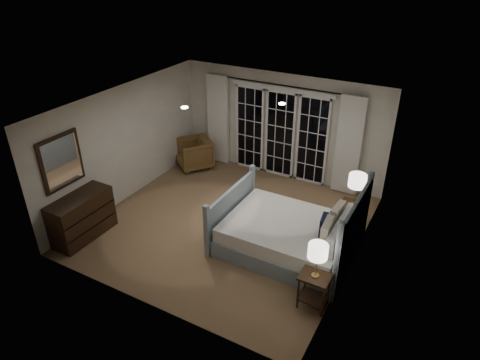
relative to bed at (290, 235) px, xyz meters
The scene contains 20 objects.
floor 1.46m from the bed, behind, with size 5.00×5.00×0.00m, color brown.
ceiling 2.58m from the bed, behind, with size 5.00×5.00×0.00m, color silver.
wall_left 4.02m from the bed, behind, with size 0.02×5.00×2.50m, color beige.
wall_right 1.43m from the bed, ahead, with size 0.02×5.00×2.50m, color beige.
wall_back 3.17m from the bed, 117.73° to the left, with size 5.00×0.02×2.50m, color beige.
wall_front 2.86m from the bed, 121.37° to the right, with size 5.00×0.02×2.50m, color beige.
french_doors 3.09m from the bed, 118.09° to the left, with size 2.50×0.04×2.20m.
curtain_rod 3.51m from the bed, 118.64° to the left, with size 0.03×0.03×3.50m, color black.
curtain_left 4.07m from the bed, 140.04° to the left, with size 0.55×0.10×2.25m, color silver.
curtain_right 2.70m from the bed, 84.69° to the left, with size 0.55×0.10×2.25m, color silver.
downlight_a 2.36m from the bed, 127.92° to the left, with size 0.12×0.12×0.01m, color white.
downlight_b 2.95m from the bed, behind, with size 0.12×0.12×0.01m, color white.
bed is the anchor object (origin of this frame).
nightstand_left 1.41m from the bed, 52.06° to the right, with size 0.46×0.37×0.60m.
nightstand_right 1.38m from the bed, 53.13° to the left, with size 0.50×0.40×0.64m.
lamp_left 1.58m from the bed, 52.06° to the right, with size 0.30×0.30×0.58m.
lamp_right 1.60m from the bed, 53.13° to the left, with size 0.33×0.33×0.63m.
armchair 3.97m from the bed, 149.94° to the left, with size 0.79×0.82×0.74m, color brown.
dresser 3.93m from the bed, 157.85° to the right, with size 0.52×1.23×0.87m.
mirror 4.32m from the bed, 159.07° to the right, with size 0.05×0.85×1.00m.
Camera 1 is at (3.65, -6.15, 4.96)m, focal length 32.00 mm.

